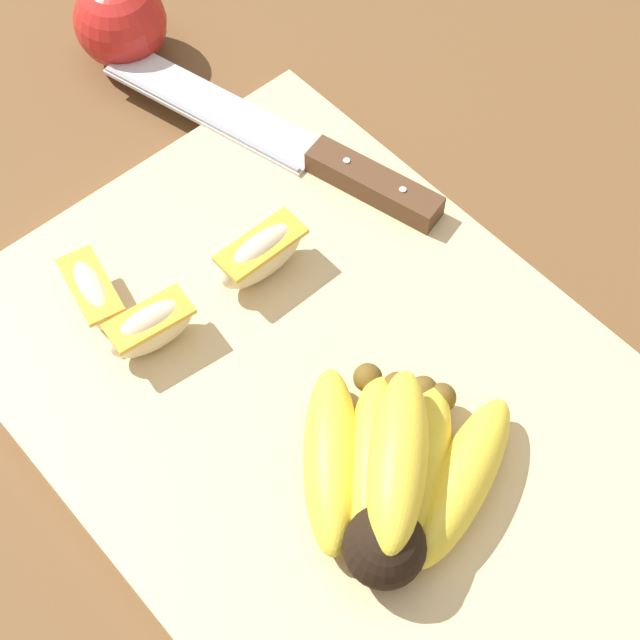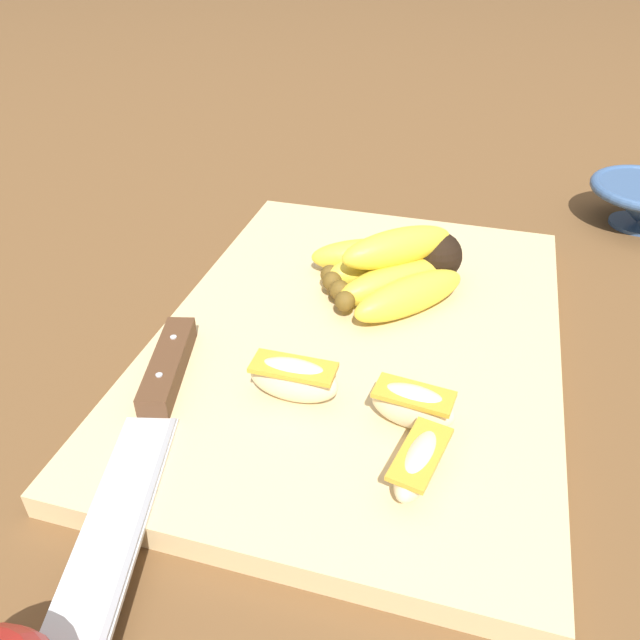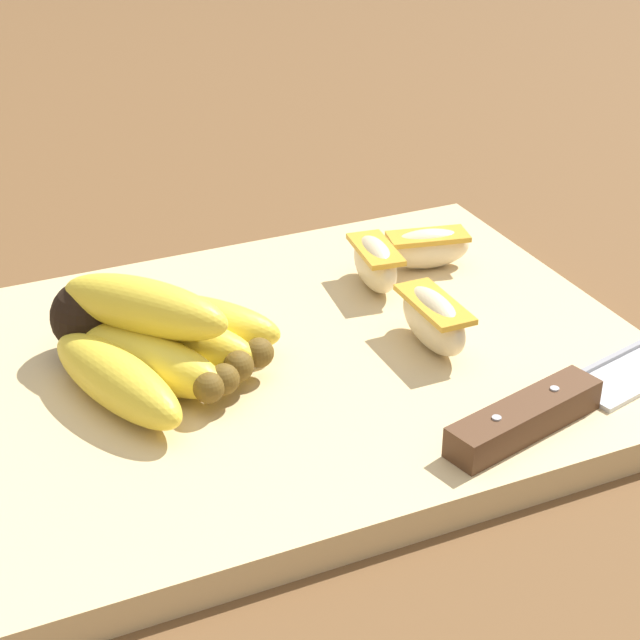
% 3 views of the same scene
% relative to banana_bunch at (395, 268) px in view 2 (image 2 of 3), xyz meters
% --- Properties ---
extents(ground_plane, '(6.00, 6.00, 0.00)m').
position_rel_banana_bunch_xyz_m(ground_plane, '(-0.06, 0.03, -0.04)').
color(ground_plane, brown).
extents(cutting_board, '(0.44, 0.32, 0.02)m').
position_rel_banana_bunch_xyz_m(cutting_board, '(-0.07, 0.02, -0.03)').
color(cutting_board, '#DBBC84').
rests_on(cutting_board, ground_plane).
extents(banana_bunch, '(0.14, 0.15, 0.06)m').
position_rel_banana_bunch_xyz_m(banana_bunch, '(0.00, 0.00, 0.00)').
color(banana_bunch, black).
rests_on(banana_bunch, cutting_board).
extents(chefs_knife, '(0.28, 0.10, 0.02)m').
position_rel_banana_bunch_xyz_m(chefs_knife, '(-0.21, 0.13, -0.02)').
color(chefs_knife, silver).
rests_on(chefs_knife, cutting_board).
extents(apple_wedge_near, '(0.03, 0.06, 0.03)m').
position_rel_banana_bunch_xyz_m(apple_wedge_near, '(-0.17, -0.04, -0.00)').
color(apple_wedge_near, beige).
rests_on(apple_wedge_near, cutting_board).
extents(apple_wedge_middle, '(0.06, 0.03, 0.03)m').
position_rel_banana_bunch_xyz_m(apple_wedge_middle, '(-0.22, -0.05, -0.01)').
color(apple_wedge_middle, beige).
rests_on(apple_wedge_middle, cutting_board).
extents(apple_wedge_far, '(0.02, 0.07, 0.04)m').
position_rel_banana_bunch_xyz_m(apple_wedge_far, '(-0.17, 0.04, -0.00)').
color(apple_wedge_far, beige).
rests_on(apple_wedge_far, cutting_board).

